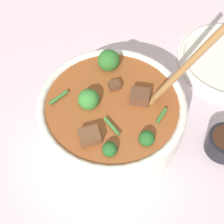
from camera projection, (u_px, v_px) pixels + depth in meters
The scene contains 2 objects.
ground_plane at pixel (112, 129), 0.65m from camera, with size 4.00×4.00×0.00m, color silver.
stew_bowl at pixel (112, 114), 0.61m from camera, with size 0.31×0.28×0.28m.
Camera 1 is at (0.05, 0.33, 0.56)m, focal length 50.00 mm.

